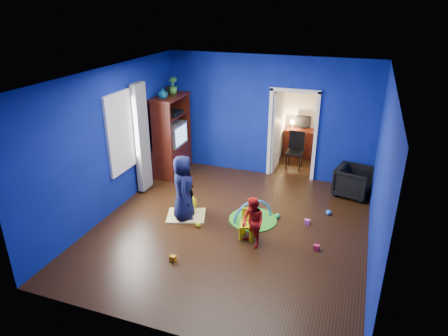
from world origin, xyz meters
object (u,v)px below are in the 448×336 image
(child_black, at_px, (187,190))
(study_desk, at_px, (301,143))
(hopper_ball, at_px, (187,203))
(kid_chair, at_px, (248,226))
(armchair, at_px, (353,182))
(child_navy, at_px, (183,188))
(tv_armoire, at_px, (171,135))
(crt_tv, at_px, (173,134))
(folding_chair, at_px, (295,151))
(toddler_red, at_px, (253,222))
(vase, at_px, (163,93))
(play_mat, at_px, (253,219))

(child_black, distance_m, study_desk, 4.36)
(hopper_ball, relative_size, kid_chair, 0.79)
(armchair, height_order, hopper_ball, armchair)
(child_black, bearing_deg, child_navy, 128.18)
(tv_armoire, relative_size, kid_chair, 3.92)
(child_navy, distance_m, crt_tv, 2.32)
(child_black, bearing_deg, crt_tv, -14.53)
(crt_tv, xyz_separation_m, hopper_ball, (1.13, -1.71, -0.82))
(child_navy, height_order, study_desk, child_navy)
(child_black, height_order, folding_chair, child_black)
(child_navy, bearing_deg, crt_tv, 3.81)
(hopper_ball, relative_size, study_desk, 0.45)
(tv_armoire, height_order, kid_chair, tv_armoire)
(kid_chair, relative_size, folding_chair, 0.54)
(study_desk, bearing_deg, toddler_red, -90.67)
(armchair, xyz_separation_m, child_navy, (-3.10, -2.16, 0.33))
(vase, bearing_deg, child_black, -50.64)
(toddler_red, relative_size, kid_chair, 1.86)
(armchair, xyz_separation_m, tv_armoire, (-4.32, -0.19, 0.65))
(toddler_red, bearing_deg, vase, 179.25)
(armchair, distance_m, vase, 4.69)
(play_mat, relative_size, study_desk, 1.08)
(kid_chair, relative_size, play_mat, 0.53)
(armchair, bearing_deg, crt_tv, 105.23)
(toddler_red, relative_size, tv_armoire, 0.48)
(kid_chair, relative_size, study_desk, 0.57)
(vase, height_order, kid_chair, vase)
(crt_tv, relative_size, play_mat, 0.74)
(armchair, bearing_deg, toddler_red, 162.04)
(armchair, distance_m, child_black, 3.68)
(armchair, xyz_separation_m, folding_chair, (-1.50, 1.10, 0.13))
(child_black, relative_size, study_desk, 1.22)
(tv_armoire, distance_m, study_desk, 3.66)
(vase, relative_size, play_mat, 0.25)
(child_black, relative_size, folding_chair, 1.17)
(child_navy, height_order, vase, vase)
(vase, bearing_deg, tv_armoire, 90.00)
(study_desk, bearing_deg, crt_tv, -140.97)
(armchair, distance_m, crt_tv, 4.34)
(child_black, bearing_deg, armchair, -105.17)
(crt_tv, xyz_separation_m, study_desk, (2.78, 2.25, -0.65))
(vase, xyz_separation_m, folding_chair, (2.82, 1.59, -1.62))
(vase, height_order, tv_armoire, vase)
(child_navy, relative_size, kid_chair, 2.66)
(play_mat, bearing_deg, child_navy, -164.17)
(armchair, height_order, folding_chair, folding_chair)
(vase, distance_m, hopper_ball, 2.63)
(hopper_ball, bearing_deg, crt_tv, 123.39)
(hopper_ball, xyz_separation_m, play_mat, (1.37, 0.12, -0.19))
(vase, xyz_separation_m, play_mat, (2.54, -1.29, -2.07))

